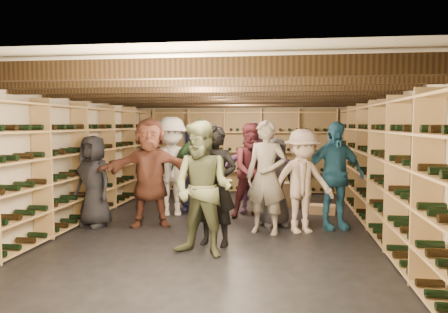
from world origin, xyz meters
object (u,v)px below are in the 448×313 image
person_6 (195,167)px  person_2 (203,189)px  person_11 (255,167)px  person_1 (215,186)px  person_0 (94,181)px  person_8 (253,171)px  crate_stack_left (191,184)px  crate_loose (322,209)px  person_9 (172,166)px  person_12 (275,182)px  person_3 (302,181)px  person_7 (266,177)px  person_5 (150,172)px  person_10 (199,168)px  person_4 (334,175)px  crate_stack_right (288,194)px

person_6 → person_2: bearing=-67.7°
person_11 → person_1: bearing=-117.6°
person_0 → person_8: 2.88m
crate_stack_left → crate_loose: 3.25m
person_0 → person_9: bearing=69.1°
person_12 → person_3: bearing=-61.3°
person_6 → person_8: 1.32m
person_7 → person_9: person_9 is taller
crate_loose → person_5: 3.48m
person_10 → person_12: bearing=-44.8°
person_8 → person_12: bearing=-76.4°
crate_stack_left → person_8: bearing=-50.3°
person_4 → person_11: size_ratio=1.00×
person_1 → person_12: (0.82, 1.31, -0.11)m
person_9 → person_10: bearing=-18.4°
person_6 → crate_stack_right: bearing=29.6°
person_7 → person_6: bearing=148.4°
person_11 → person_6: bearing=163.3°
person_8 → person_2: bearing=-121.2°
person_2 → person_9: person_9 is taller
person_0 → person_2: 2.59m
crate_stack_left → person_1: (1.20, -3.87, 0.53)m
crate_stack_left → crate_stack_right: (2.26, -0.71, -0.08)m
person_0 → person_2: bearing=-8.6°
person_10 → person_12: person_10 is taller
person_4 → person_12: size_ratio=1.18×
person_2 → person_9: 2.72m
person_7 → person_8: 1.20m
crate_loose → person_8: (-1.33, -0.55, 0.81)m
crate_stack_left → person_10: size_ratio=0.37×
crate_loose → person_1: 3.14m
person_10 → person_9: bearing=157.0°
crate_loose → person_7: (-1.04, -1.71, 0.83)m
person_4 → person_8: bearing=135.7°
person_6 → person_4: bearing=-15.9°
crate_loose → person_2: person_2 is taller
person_3 → person_11: bearing=95.7°
person_1 → person_7: 1.05m
person_6 → person_12: 1.99m
person_11 → person_12: (0.42, -1.17, -0.14)m
person_6 → person_12: bearing=-26.2°
person_10 → crate_loose: bearing=-8.2°
person_0 → person_4: size_ratio=0.87×
person_5 → person_12: size_ratio=1.22×
person_3 → person_9: (-2.44, 1.03, 0.11)m
person_5 → person_8: 1.94m
person_5 → person_7: person_5 is taller
crate_stack_left → person_5: bearing=-92.1°
person_0 → person_1: (2.25, -0.86, 0.09)m
person_8 → person_10: size_ratio=0.96×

